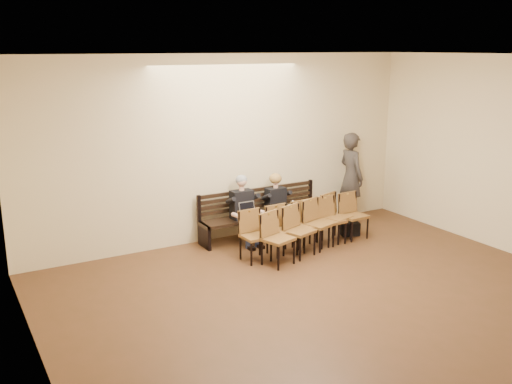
% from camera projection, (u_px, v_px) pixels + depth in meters
% --- Properties ---
extents(ground, '(10.00, 10.00, 0.00)m').
position_uv_depth(ground, '(413.00, 350.00, 6.99)').
color(ground, '#53301C').
rests_on(ground, ground).
extents(room_walls, '(8.02, 10.01, 3.51)m').
position_uv_depth(room_walls, '(381.00, 137.00, 7.03)').
color(room_walls, beige).
rests_on(room_walls, ground).
extents(bench, '(2.60, 0.90, 0.45)m').
position_uv_depth(bench, '(263.00, 225.00, 11.14)').
color(bench, black).
rests_on(bench, ground).
extents(seated_man, '(0.52, 0.71, 1.24)m').
position_uv_depth(seated_man, '(244.00, 211.00, 10.71)').
color(seated_man, black).
rests_on(seated_man, ground).
extents(seated_woman, '(0.47, 0.66, 1.10)m').
position_uv_depth(seated_woman, '(278.00, 209.00, 11.09)').
color(seated_woman, black).
rests_on(seated_woman, ground).
extents(laptop, '(0.38, 0.33, 0.24)m').
position_uv_depth(laptop, '(251.00, 216.00, 10.58)').
color(laptop, '#BCBDC1').
rests_on(laptop, bench).
extents(water_bottle, '(0.07, 0.07, 0.21)m').
position_uv_depth(water_bottle, '(292.00, 212.00, 10.90)').
color(water_bottle, silver).
rests_on(water_bottle, bench).
extents(bag, '(0.41, 0.33, 0.26)m').
position_uv_depth(bag, '(350.00, 229.00, 11.24)').
color(bag, black).
rests_on(bag, ground).
extents(passerby, '(0.56, 0.82, 2.17)m').
position_uv_depth(passerby, '(351.00, 170.00, 12.02)').
color(passerby, '#342E2A').
rests_on(passerby, ground).
extents(chair_row_front, '(2.73, 0.61, 0.88)m').
position_uv_depth(chair_row_front, '(308.00, 226.00, 10.41)').
color(chair_row_front, brown).
rests_on(chair_row_front, ground).
extents(chair_row_back, '(2.25, 1.13, 0.91)m').
position_uv_depth(chair_row_back, '(309.00, 228.00, 10.25)').
color(chair_row_back, brown).
rests_on(chair_row_back, ground).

